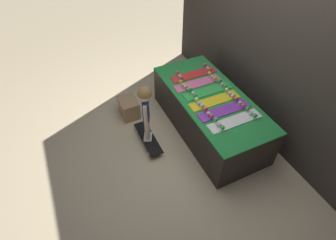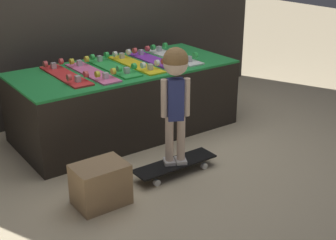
% 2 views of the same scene
% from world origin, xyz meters
% --- Properties ---
extents(ground_plane, '(16.00, 16.00, 0.00)m').
position_xyz_m(ground_plane, '(0.00, 0.00, 0.00)').
color(ground_plane, beige).
extents(display_rack, '(1.99, 0.90, 0.63)m').
position_xyz_m(display_rack, '(0.00, 0.53, 0.31)').
color(display_rack, black).
rests_on(display_rack, ground_plane).
extents(skateboard_red_on_rack, '(0.18, 0.73, 0.09)m').
position_xyz_m(skateboard_red_on_rack, '(-0.55, 0.56, 0.65)').
color(skateboard_red_on_rack, red).
rests_on(skateboard_red_on_rack, display_rack).
extents(skateboard_pink_on_rack, '(0.18, 0.73, 0.09)m').
position_xyz_m(skateboard_pink_on_rack, '(-0.33, 0.50, 0.65)').
color(skateboard_pink_on_rack, pink).
rests_on(skateboard_pink_on_rack, display_rack).
extents(skateboard_green_on_rack, '(0.18, 0.73, 0.09)m').
position_xyz_m(skateboard_green_on_rack, '(-0.11, 0.54, 0.65)').
color(skateboard_green_on_rack, green).
rests_on(skateboard_green_on_rack, display_rack).
extents(skateboard_yellow_on_rack, '(0.18, 0.73, 0.09)m').
position_xyz_m(skateboard_yellow_on_rack, '(0.11, 0.51, 0.65)').
color(skateboard_yellow_on_rack, yellow).
rests_on(skateboard_yellow_on_rack, display_rack).
extents(skateboard_purple_on_rack, '(0.18, 0.73, 0.09)m').
position_xyz_m(skateboard_purple_on_rack, '(0.33, 0.52, 0.65)').
color(skateboard_purple_on_rack, purple).
rests_on(skateboard_purple_on_rack, display_rack).
extents(skateboard_white_on_rack, '(0.18, 0.73, 0.09)m').
position_xyz_m(skateboard_white_on_rack, '(0.55, 0.53, 0.65)').
color(skateboard_white_on_rack, white).
rests_on(skateboard_white_on_rack, display_rack).
extents(skateboard_on_floor, '(0.69, 0.19, 0.09)m').
position_xyz_m(skateboard_on_floor, '(-0.12, -0.41, 0.07)').
color(skateboard_on_floor, black).
rests_on(skateboard_on_floor, ground_plane).
extents(child, '(0.21, 0.18, 0.91)m').
position_xyz_m(child, '(-0.12, -0.41, 0.73)').
color(child, silver).
rests_on(child, skateboard_on_floor).
extents(storage_box, '(0.36, 0.27, 0.30)m').
position_xyz_m(storage_box, '(-0.79, -0.46, 0.15)').
color(storage_box, '#A37F56').
rests_on(storage_box, ground_plane).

